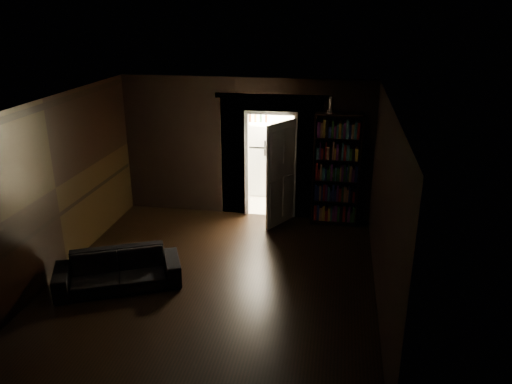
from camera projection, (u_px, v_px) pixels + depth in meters
The scene contains 9 objects.
ground at pixel (214, 280), 7.88m from camera, with size 5.50×5.50×0.00m, color black.
room_walls at pixel (226, 159), 8.28m from camera, with size 5.02×5.61×2.84m.
kitchen_alcove at pixel (278, 144), 10.95m from camera, with size 2.20×1.80×2.60m.
sofa at pixel (118, 265), 7.60m from camera, with size 1.86×0.80×0.71m, color black.
bookshelf at pixel (336, 170), 9.60m from camera, with size 0.90×0.32×2.20m, color black.
refrigerator at pixel (255, 157), 11.39m from camera, with size 0.74×0.68×1.65m, color white.
door at pixel (281, 175), 9.58m from camera, with size 0.85×0.05×2.05m, color silver.
figurine at pixel (330, 104), 9.25m from camera, with size 0.10×0.10×0.30m, color silver.
bottles at pixel (255, 117), 11.00m from camera, with size 0.57×0.07×0.23m, color black.
Camera 1 is at (1.81, -6.68, 4.07)m, focal length 35.00 mm.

